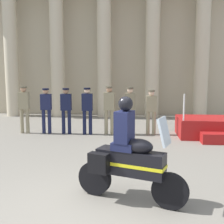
# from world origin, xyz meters

# --- Properties ---
(ground_plane) EXTENTS (28.00, 28.00, 0.00)m
(ground_plane) POSITION_xyz_m (0.00, 0.00, 0.00)
(ground_plane) COLOR gray
(colonnade_backdrop) EXTENTS (13.76, 1.54, 7.61)m
(colonnade_backdrop) POSITION_xyz_m (-0.66, 11.04, 3.91)
(colonnade_backdrop) COLOR #B6AB91
(colonnade_backdrop) RESTS_ON ground_plane
(reviewing_stand) EXTENTS (2.70, 2.03, 1.57)m
(reviewing_stand) POSITION_xyz_m (3.77, 6.12, 0.32)
(reviewing_stand) COLOR #A51919
(reviewing_stand) RESTS_ON ground_plane
(officer_in_row_0) EXTENTS (0.38, 0.24, 1.76)m
(officer_in_row_0) POSITION_xyz_m (-3.24, 6.26, 1.04)
(officer_in_row_0) COLOR gray
(officer_in_row_0) RESTS_ON ground_plane
(officer_in_row_1) EXTENTS (0.38, 0.24, 1.69)m
(officer_in_row_1) POSITION_xyz_m (-2.41, 6.27, 1.00)
(officer_in_row_1) COLOR #191E42
(officer_in_row_1) RESTS_ON ground_plane
(officer_in_row_2) EXTENTS (0.38, 0.24, 1.70)m
(officer_in_row_2) POSITION_xyz_m (-1.66, 6.27, 1.00)
(officer_in_row_2) COLOR #141938
(officer_in_row_2) RESTS_ON ground_plane
(officer_in_row_3) EXTENTS (0.38, 0.24, 1.72)m
(officer_in_row_3) POSITION_xyz_m (-0.86, 6.21, 1.02)
(officer_in_row_3) COLOR #141938
(officer_in_row_3) RESTS_ON ground_plane
(officer_in_row_4) EXTENTS (0.38, 0.24, 1.77)m
(officer_in_row_4) POSITION_xyz_m (-0.07, 6.26, 1.05)
(officer_in_row_4) COLOR gray
(officer_in_row_4) RESTS_ON ground_plane
(officer_in_row_5) EXTENTS (0.38, 0.24, 1.73)m
(officer_in_row_5) POSITION_xyz_m (0.69, 6.39, 1.02)
(officer_in_row_5) COLOR #7A7056
(officer_in_row_5) RESTS_ON ground_plane
(officer_in_row_6) EXTENTS (0.38, 0.24, 1.64)m
(officer_in_row_6) POSITION_xyz_m (1.46, 6.35, 0.97)
(officer_in_row_6) COLOR gray
(officer_in_row_6) RESTS_ON ground_plane
(motorcycle_with_rider) EXTENTS (1.99, 1.00, 1.90)m
(motorcycle_with_rider) POSITION_xyz_m (0.72, 0.70, 0.79)
(motorcycle_with_rider) COLOR black
(motorcycle_with_rider) RESTS_ON ground_plane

